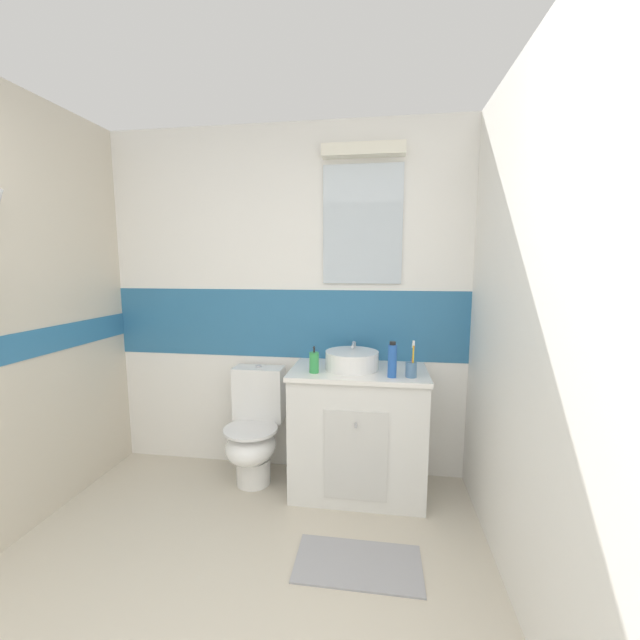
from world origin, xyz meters
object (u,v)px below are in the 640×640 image
shampoo_bottle_tall (392,360)px  toilet (254,430)px  sink_basin (352,359)px  soap_dispenser (314,362)px  toothbrush_cup (411,368)px

shampoo_bottle_tall → toilet: bearing=169.0°
sink_basin → toilet: (-0.68, 0.02, -0.54)m
sink_basin → soap_dispenser: bearing=-150.5°
toothbrush_cup → shampoo_bottle_tall: bearing=-170.1°
shampoo_bottle_tall → sink_basin: bearing=147.4°
soap_dispenser → sink_basin: bearing=29.5°
toilet → soap_dispenser: size_ratio=4.71×
toilet → shampoo_bottle_tall: shampoo_bottle_tall is taller
soap_dispenser → toothbrush_cup: bearing=-1.1°
toothbrush_cup → shampoo_bottle_tall: size_ratio=1.03×
toothbrush_cup → soap_dispenser: (-0.60, 0.01, 0.01)m
toilet → shampoo_bottle_tall: bearing=-11.0°
sink_basin → toothbrush_cup: bearing=-21.0°
sink_basin → toothbrush_cup: toothbrush_cup is taller
toilet → toothbrush_cup: bearing=-8.8°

